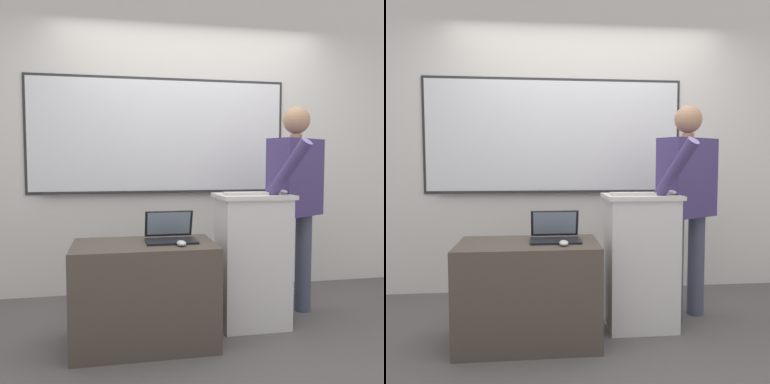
# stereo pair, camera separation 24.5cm
# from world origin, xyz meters

# --- Properties ---
(ground_plane) EXTENTS (30.00, 30.00, 0.00)m
(ground_plane) POSITION_xyz_m (0.00, 0.00, 0.00)
(ground_plane) COLOR #5B5654
(back_wall) EXTENTS (6.40, 0.17, 2.88)m
(back_wall) POSITION_xyz_m (-0.01, 1.40, 1.44)
(back_wall) COLOR silver
(back_wall) RESTS_ON ground_plane
(lectern_podium) EXTENTS (0.53, 0.42, 0.98)m
(lectern_podium) POSITION_xyz_m (0.30, 0.41, 0.49)
(lectern_podium) COLOR silver
(lectern_podium) RESTS_ON ground_plane
(side_desk) EXTENTS (0.94, 0.54, 0.68)m
(side_desk) POSITION_xyz_m (-0.52, 0.23, 0.34)
(side_desk) COLOR #4C4238
(side_desk) RESTS_ON ground_plane
(person_presenter) EXTENTS (0.63, 0.72, 1.65)m
(person_presenter) POSITION_xyz_m (0.69, 0.53, 0.96)
(person_presenter) COLOR #474C60
(person_presenter) RESTS_ON ground_plane
(laptop) EXTENTS (0.34, 0.29, 0.20)m
(laptop) POSITION_xyz_m (-0.33, 0.29, 0.73)
(laptop) COLOR black
(laptop) RESTS_ON side_desk
(wireless_keyboard) EXTENTS (0.41, 0.11, 0.02)m
(wireless_keyboard) POSITION_xyz_m (0.27, 0.36, 0.99)
(wireless_keyboard) COLOR beige
(wireless_keyboard) RESTS_ON lectern_podium
(computer_mouse_by_laptop) EXTENTS (0.06, 0.10, 0.03)m
(computer_mouse_by_laptop) POSITION_xyz_m (-0.29, 0.10, 0.70)
(computer_mouse_by_laptop) COLOR silver
(computer_mouse_by_laptop) RESTS_ON side_desk
(computer_mouse_by_keyboard) EXTENTS (0.06, 0.10, 0.03)m
(computer_mouse_by_keyboard) POSITION_xyz_m (0.51, 0.36, 1.00)
(computer_mouse_by_keyboard) COLOR #BCBCC1
(computer_mouse_by_keyboard) RESTS_ON lectern_podium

